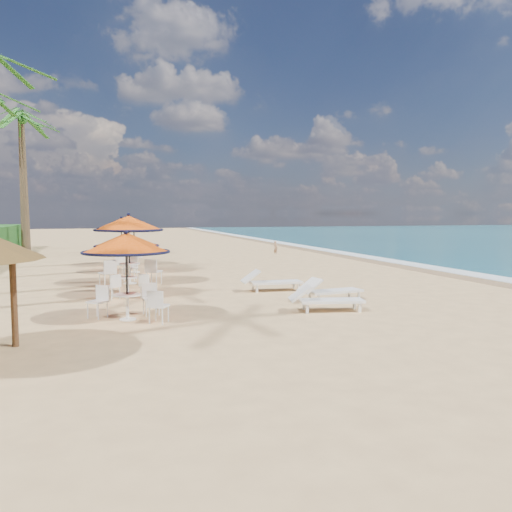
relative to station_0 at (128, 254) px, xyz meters
The scene contains 14 objects.
ground 5.69m from the station_0, ahead, with size 160.00×160.00×0.00m, color tan.
foam_strip 17.87m from the station_0, 34.05° to the left, with size 1.20×140.00×0.04m, color white.
wetsand_band 17.14m from the station_0, 35.75° to the left, with size 1.40×140.00×0.02m, color olive.
station_0 is the anchor object (origin of this frame).
station_1 3.65m from the station_0, 87.68° to the left, with size 2.05×2.05×2.14m.
station_2 6.62m from the station_0, 86.92° to the left, with size 2.58×2.58×2.69m.
station_3 10.31m from the station_0, 86.20° to the left, with size 2.38×2.38×2.48m.
station_4 13.76m from the station_0, 88.49° to the left, with size 2.41×2.41×2.52m.
lounger_near 5.31m from the station_0, ahead, with size 2.11×1.04×0.73m.
lounger_mid 6.17m from the station_0, ahead, with size 2.09×0.87×0.73m.
lounger_far 6.05m from the station_0, 34.85° to the left, with size 2.12×0.75×0.75m.
palm_6 23.80m from the station_0, 103.36° to the left, with size 5.00×5.00×8.82m.
palm_7 28.65m from the station_0, 102.77° to the left, with size 5.00×5.00×9.97m.
person 20.72m from the station_0, 60.56° to the left, with size 0.33×0.22×0.91m, color #986E4D.
Camera 1 is at (-6.00, -12.66, 2.65)m, focal length 35.00 mm.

